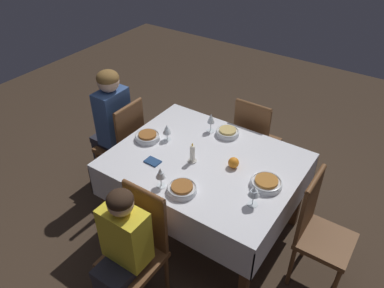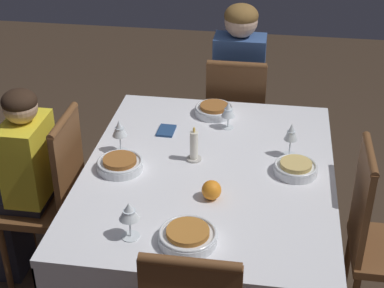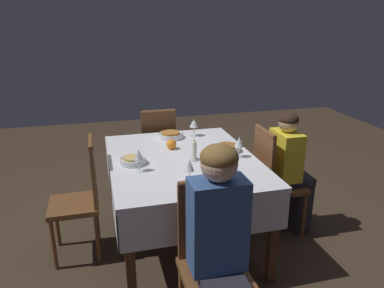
# 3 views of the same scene
# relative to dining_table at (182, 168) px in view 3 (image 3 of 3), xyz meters

# --- Properties ---
(ground_plane) EXTENTS (8.00, 8.00, 0.00)m
(ground_plane) POSITION_rel_dining_table_xyz_m (0.00, 0.00, -0.67)
(ground_plane) COLOR #3D2D21
(dining_table) EXTENTS (1.41, 1.12, 0.76)m
(dining_table) POSITION_rel_dining_table_xyz_m (0.00, 0.00, 0.00)
(dining_table) COLOR silver
(dining_table) RESTS_ON ground_plane
(chair_east) EXTENTS (0.37, 0.37, 0.95)m
(chair_east) POSITION_rel_dining_table_xyz_m (0.92, -0.05, -0.15)
(chair_east) COLOR brown
(chair_east) RESTS_ON ground_plane
(chair_north) EXTENTS (0.37, 0.37, 0.95)m
(chair_north) POSITION_rel_dining_table_xyz_m (0.04, 0.78, -0.15)
(chair_north) COLOR brown
(chair_north) RESTS_ON ground_plane
(chair_west) EXTENTS (0.37, 0.37, 0.95)m
(chair_west) POSITION_rel_dining_table_xyz_m (-0.92, -0.04, -0.15)
(chair_west) COLOR brown
(chair_west) RESTS_ON ground_plane
(chair_south) EXTENTS (0.37, 0.37, 0.95)m
(chair_south) POSITION_rel_dining_table_xyz_m (-0.06, -0.78, -0.15)
(chair_south) COLOR brown
(chair_south) RESTS_ON ground_plane
(person_adult_denim) EXTENTS (0.34, 0.30, 1.22)m
(person_adult_denim) POSITION_rel_dining_table_xyz_m (1.07, -0.05, 0.02)
(person_adult_denim) COLOR #282833
(person_adult_denim) RESTS_ON ground_plane
(person_child_yellow) EXTENTS (0.30, 0.33, 1.07)m
(person_child_yellow) POSITION_rel_dining_table_xyz_m (0.04, 0.93, -0.08)
(person_child_yellow) COLOR #282833
(person_child_yellow) RESTS_ON ground_plane
(bowl_east) EXTENTS (0.20, 0.20, 0.06)m
(bowl_east) POSITION_rel_dining_table_xyz_m (0.54, 0.04, 0.12)
(bowl_east) COLOR silver
(bowl_east) RESTS_ON dining_table
(wine_glass_east) EXTENTS (0.07, 0.07, 0.14)m
(wine_glass_east) POSITION_rel_dining_table_xyz_m (0.40, -0.05, 0.19)
(wine_glass_east) COLOR white
(wine_glass_east) RESTS_ON dining_table
(bowl_north) EXTENTS (0.21, 0.21, 0.06)m
(bowl_north) POSITION_rel_dining_table_xyz_m (-0.06, 0.39, 0.12)
(bowl_north) COLOR silver
(bowl_north) RESTS_ON dining_table
(wine_glass_north) EXTENTS (0.07, 0.07, 0.16)m
(wine_glass_north) POSITION_rel_dining_table_xyz_m (0.09, 0.43, 0.21)
(wine_glass_north) COLOR white
(wine_glass_north) RESTS_ON dining_table
(bowl_west) EXTENTS (0.23, 0.23, 0.06)m
(bowl_west) POSITION_rel_dining_table_xyz_m (-0.51, 0.01, 0.12)
(bowl_west) COLOR silver
(bowl_west) RESTS_ON dining_table
(wine_glass_west) EXTENTS (0.08, 0.08, 0.16)m
(wine_glass_west) POSITION_rel_dining_table_xyz_m (-0.52, 0.23, 0.20)
(wine_glass_west) COLOR white
(wine_glass_west) RESTS_ON dining_table
(bowl_south) EXTENTS (0.19, 0.19, 0.06)m
(bowl_south) POSITION_rel_dining_table_xyz_m (0.03, -0.38, 0.12)
(bowl_south) COLOR silver
(bowl_south) RESTS_ON dining_table
(wine_glass_south) EXTENTS (0.07, 0.07, 0.17)m
(wine_glass_south) POSITION_rel_dining_table_xyz_m (0.17, -0.36, 0.21)
(wine_glass_south) COLOR white
(wine_glass_south) RESTS_ON dining_table
(candle_centerpiece) EXTENTS (0.07, 0.07, 0.17)m
(candle_centerpiece) POSITION_rel_dining_table_xyz_m (0.07, 0.08, 0.15)
(candle_centerpiece) COLOR beige
(candle_centerpiece) RESTS_ON dining_table
(orange_fruit) EXTENTS (0.08, 0.08, 0.08)m
(orange_fruit) POSITION_rel_dining_table_xyz_m (-0.22, -0.04, 0.13)
(orange_fruit) COLOR orange
(orange_fruit) RESTS_ON dining_table
(napkin_red_folded) EXTENTS (0.12, 0.08, 0.01)m
(napkin_red_folded) POSITION_rel_dining_table_xyz_m (0.31, 0.25, 0.10)
(napkin_red_folded) COLOR navy
(napkin_red_folded) RESTS_ON dining_table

